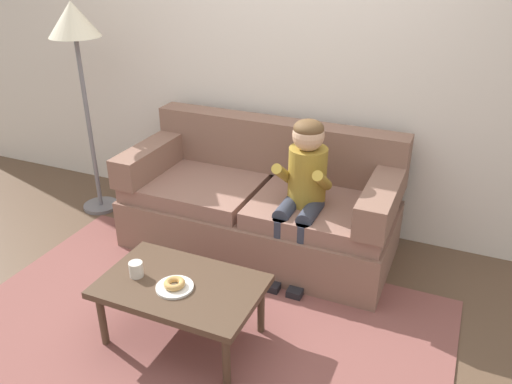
{
  "coord_description": "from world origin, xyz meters",
  "views": [
    {
      "loc": [
        1.28,
        -2.3,
        2.14
      ],
      "look_at": [
        0.09,
        0.45,
        0.65
      ],
      "focal_mm": 35.97,
      "sensor_mm": 36.0,
      "label": 1
    }
  ],
  "objects_px": {
    "donut": "(174,283)",
    "coffee_table": "(181,290)",
    "person_child": "(303,184)",
    "mug": "(136,269)",
    "couch": "(261,205)",
    "floor_lamp": "(76,37)",
    "toy_controller": "(140,272)"
  },
  "relations": [
    {
      "from": "donut",
      "to": "coffee_table",
      "type": "bearing_deg",
      "value": 82.88
    },
    {
      "from": "donut",
      "to": "floor_lamp",
      "type": "height_order",
      "value": "floor_lamp"
    },
    {
      "from": "toy_controller",
      "to": "mug",
      "type": "bearing_deg",
      "value": -55.58
    },
    {
      "from": "mug",
      "to": "floor_lamp",
      "type": "distance_m",
      "value": 2.0
    },
    {
      "from": "mug",
      "to": "floor_lamp",
      "type": "relative_size",
      "value": 0.05
    },
    {
      "from": "donut",
      "to": "toy_controller",
      "type": "distance_m",
      "value": 0.87
    },
    {
      "from": "coffee_table",
      "to": "donut",
      "type": "bearing_deg",
      "value": -97.12
    },
    {
      "from": "coffee_table",
      "to": "donut",
      "type": "xyz_separation_m",
      "value": [
        -0.01,
        -0.05,
        0.08
      ]
    },
    {
      "from": "couch",
      "to": "floor_lamp",
      "type": "height_order",
      "value": "floor_lamp"
    },
    {
      "from": "person_child",
      "to": "mug",
      "type": "height_order",
      "value": "person_child"
    },
    {
      "from": "couch",
      "to": "coffee_table",
      "type": "bearing_deg",
      "value": -90.2
    },
    {
      "from": "couch",
      "to": "person_child",
      "type": "xyz_separation_m",
      "value": [
        0.39,
        -0.2,
        0.33
      ]
    },
    {
      "from": "toy_controller",
      "to": "donut",
      "type": "bearing_deg",
      "value": -40.33
    },
    {
      "from": "toy_controller",
      "to": "floor_lamp",
      "type": "height_order",
      "value": "floor_lamp"
    },
    {
      "from": "coffee_table",
      "to": "toy_controller",
      "type": "height_order",
      "value": "coffee_table"
    },
    {
      "from": "coffee_table",
      "to": "person_child",
      "type": "xyz_separation_m",
      "value": [
        0.39,
        0.95,
        0.32
      ]
    },
    {
      "from": "couch",
      "to": "donut",
      "type": "height_order",
      "value": "couch"
    },
    {
      "from": "mug",
      "to": "couch",
      "type": "bearing_deg",
      "value": 77.17
    },
    {
      "from": "donut",
      "to": "floor_lamp",
      "type": "distance_m",
      "value": 2.19
    },
    {
      "from": "mug",
      "to": "floor_lamp",
      "type": "xyz_separation_m",
      "value": [
        -1.26,
        1.18,
        1.02
      ]
    },
    {
      "from": "donut",
      "to": "toy_controller",
      "type": "height_order",
      "value": "donut"
    },
    {
      "from": "mug",
      "to": "donut",
      "type": "bearing_deg",
      "value": -2.96
    },
    {
      "from": "couch",
      "to": "floor_lamp",
      "type": "xyz_separation_m",
      "value": [
        -1.53,
        -0.02,
        1.13
      ]
    },
    {
      "from": "donut",
      "to": "toy_controller",
      "type": "xyz_separation_m",
      "value": [
        -0.6,
        0.47,
        -0.4
      ]
    },
    {
      "from": "couch",
      "to": "person_child",
      "type": "distance_m",
      "value": 0.55
    },
    {
      "from": "person_child",
      "to": "donut",
      "type": "xyz_separation_m",
      "value": [
        -0.4,
        -1.0,
        -0.24
      ]
    },
    {
      "from": "person_child",
      "to": "toy_controller",
      "type": "relative_size",
      "value": 4.87
    },
    {
      "from": "couch",
      "to": "donut",
      "type": "xyz_separation_m",
      "value": [
        -0.01,
        -1.21,
        0.09
      ]
    },
    {
      "from": "coffee_table",
      "to": "floor_lamp",
      "type": "height_order",
      "value": "floor_lamp"
    },
    {
      "from": "couch",
      "to": "mug",
      "type": "relative_size",
      "value": 21.99
    },
    {
      "from": "mug",
      "to": "floor_lamp",
      "type": "bearing_deg",
      "value": 136.94
    },
    {
      "from": "couch",
      "to": "mug",
      "type": "bearing_deg",
      "value": -102.83
    }
  ]
}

